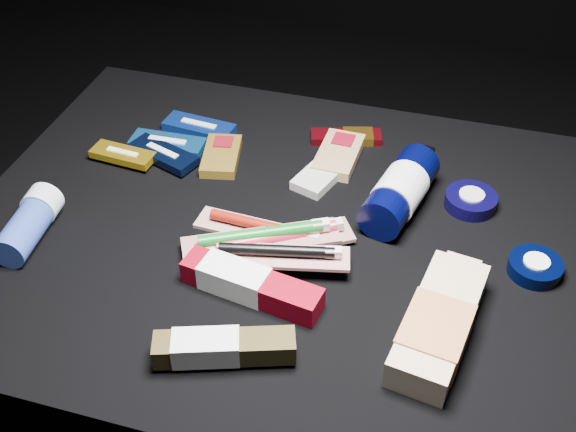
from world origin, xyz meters
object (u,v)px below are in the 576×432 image
(lotion_bottle, at_px, (400,191))
(deodorant_stick, at_px, (29,224))
(bodywash_bottle, at_px, (438,325))
(toothpaste_carton_red, at_px, (245,283))

(lotion_bottle, relative_size, deodorant_stick, 1.64)
(bodywash_bottle, distance_m, toothpaste_carton_red, 0.27)
(lotion_bottle, height_order, deodorant_stick, lotion_bottle)
(deodorant_stick, bearing_deg, bodywash_bottle, -7.71)
(toothpaste_carton_red, bearing_deg, deodorant_stick, -173.82)
(lotion_bottle, height_order, toothpaste_carton_red, lotion_bottle)
(deodorant_stick, bearing_deg, lotion_bottle, 17.76)
(lotion_bottle, distance_m, toothpaste_carton_red, 0.30)
(bodywash_bottle, bearing_deg, lotion_bottle, 119.33)
(bodywash_bottle, xyz_separation_m, deodorant_stick, (-0.62, 0.03, 0.00))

